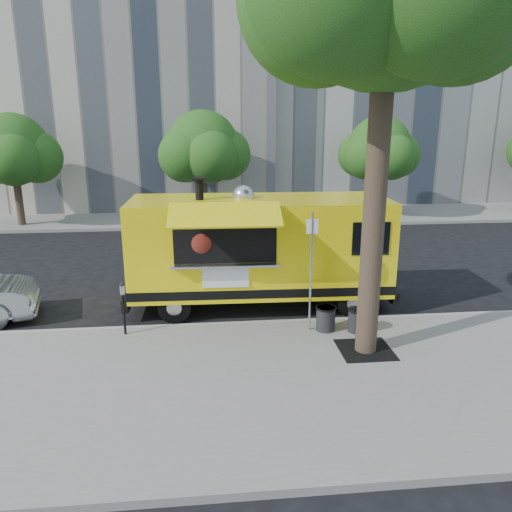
{
  "coord_description": "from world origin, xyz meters",
  "views": [
    {
      "loc": [
        -0.96,
        -12.9,
        5.32
      ],
      "look_at": [
        0.37,
        0.0,
        1.67
      ],
      "focal_mm": 35.0,
      "sensor_mm": 36.0,
      "label": 1
    }
  ],
  "objects_px": {
    "far_tree_a": "(13,150)",
    "far_tree_b": "(203,147)",
    "parking_meter": "(123,302)",
    "sign_post": "(311,265)",
    "far_tree_c": "(379,148)",
    "food_truck": "(259,248)",
    "trash_bin_left": "(357,319)",
    "trash_bin_right": "(326,318)"
  },
  "relations": [
    {
      "from": "sign_post",
      "to": "parking_meter",
      "type": "relative_size",
      "value": 2.25
    },
    {
      "from": "far_tree_c",
      "to": "parking_meter",
      "type": "relative_size",
      "value": 3.9
    },
    {
      "from": "far_tree_a",
      "to": "far_tree_b",
      "type": "distance_m",
      "value": 9.01
    },
    {
      "from": "trash_bin_left",
      "to": "trash_bin_right",
      "type": "distance_m",
      "value": 0.78
    },
    {
      "from": "far_tree_c",
      "to": "sign_post",
      "type": "relative_size",
      "value": 1.74
    },
    {
      "from": "far_tree_c",
      "to": "sign_post",
      "type": "xyz_separation_m",
      "value": [
        -6.45,
        -13.95,
        -1.87
      ]
    },
    {
      "from": "sign_post",
      "to": "trash_bin_right",
      "type": "relative_size",
      "value": 4.94
    },
    {
      "from": "far_tree_b",
      "to": "far_tree_a",
      "type": "bearing_deg",
      "value": -177.46
    },
    {
      "from": "parking_meter",
      "to": "trash_bin_right",
      "type": "bearing_deg",
      "value": -2.98
    },
    {
      "from": "far_tree_c",
      "to": "trash_bin_left",
      "type": "xyz_separation_m",
      "value": [
        -5.29,
        -14.17,
        -3.25
      ]
    },
    {
      "from": "far_tree_a",
      "to": "parking_meter",
      "type": "bearing_deg",
      "value": -62.85
    },
    {
      "from": "food_truck",
      "to": "trash_bin_left",
      "type": "relative_size",
      "value": 12.82
    },
    {
      "from": "sign_post",
      "to": "far_tree_a",
      "type": "bearing_deg",
      "value": 129.83
    },
    {
      "from": "far_tree_b",
      "to": "far_tree_c",
      "type": "xyz_separation_m",
      "value": [
        9.0,
        -0.3,
        -0.12
      ]
    },
    {
      "from": "far_tree_c",
      "to": "trash_bin_left",
      "type": "height_order",
      "value": "far_tree_c"
    },
    {
      "from": "food_truck",
      "to": "far_tree_b",
      "type": "bearing_deg",
      "value": 98.61
    },
    {
      "from": "far_tree_b",
      "to": "parking_meter",
      "type": "relative_size",
      "value": 4.12
    },
    {
      "from": "far_tree_b",
      "to": "food_truck",
      "type": "relative_size",
      "value": 0.73
    },
    {
      "from": "parking_meter",
      "to": "food_truck",
      "type": "distance_m",
      "value": 4.07
    },
    {
      "from": "far_tree_b",
      "to": "sign_post",
      "type": "relative_size",
      "value": 1.83
    },
    {
      "from": "sign_post",
      "to": "trash_bin_left",
      "type": "bearing_deg",
      "value": -10.68
    },
    {
      "from": "sign_post",
      "to": "trash_bin_left",
      "type": "xyz_separation_m",
      "value": [
        1.16,
        -0.22,
        -1.38
      ]
    },
    {
      "from": "food_truck",
      "to": "sign_post",
      "type": "bearing_deg",
      "value": -62.17
    },
    {
      "from": "far_tree_c",
      "to": "food_truck",
      "type": "xyz_separation_m",
      "value": [
        -7.5,
        -11.83,
        -1.98
      ]
    },
    {
      "from": "trash_bin_right",
      "to": "sign_post",
      "type": "bearing_deg",
      "value": 171.84
    },
    {
      "from": "trash_bin_right",
      "to": "far_tree_a",
      "type": "bearing_deg",
      "value": 130.67
    },
    {
      "from": "far_tree_a",
      "to": "sign_post",
      "type": "distance_m",
      "value": 18.14
    },
    {
      "from": "food_truck",
      "to": "trash_bin_right",
      "type": "relative_size",
      "value": 12.4
    },
    {
      "from": "trash_bin_left",
      "to": "far_tree_b",
      "type": "bearing_deg",
      "value": 104.38
    },
    {
      "from": "far_tree_c",
      "to": "food_truck",
      "type": "bearing_deg",
      "value": -122.36
    },
    {
      "from": "far_tree_a",
      "to": "parking_meter",
      "type": "height_order",
      "value": "far_tree_a"
    },
    {
      "from": "far_tree_a",
      "to": "far_tree_b",
      "type": "xyz_separation_m",
      "value": [
        9.0,
        0.4,
        0.06
      ]
    },
    {
      "from": "far_tree_b",
      "to": "food_truck",
      "type": "height_order",
      "value": "far_tree_b"
    },
    {
      "from": "sign_post",
      "to": "food_truck",
      "type": "bearing_deg",
      "value": 116.28
    },
    {
      "from": "far_tree_c",
      "to": "food_truck",
      "type": "relative_size",
      "value": 0.69
    },
    {
      "from": "trash_bin_left",
      "to": "food_truck",
      "type": "bearing_deg",
      "value": 133.35
    },
    {
      "from": "far_tree_c",
      "to": "food_truck",
      "type": "height_order",
      "value": "far_tree_c"
    },
    {
      "from": "far_tree_c",
      "to": "trash_bin_left",
      "type": "distance_m",
      "value": 15.47
    },
    {
      "from": "parking_meter",
      "to": "trash_bin_right",
      "type": "height_order",
      "value": "parking_meter"
    },
    {
      "from": "far_tree_b",
      "to": "far_tree_c",
      "type": "bearing_deg",
      "value": -1.91
    },
    {
      "from": "far_tree_b",
      "to": "far_tree_c",
      "type": "relative_size",
      "value": 1.06
    },
    {
      "from": "far_tree_a",
      "to": "food_truck",
      "type": "distance_m",
      "value": 15.88
    }
  ]
}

